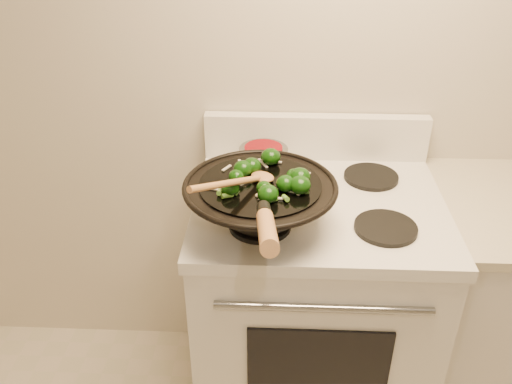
{
  "coord_description": "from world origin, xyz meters",
  "views": [
    {
      "loc": [
        -0.26,
        -0.27,
        1.81
      ],
      "look_at": [
        -0.32,
        1.02,
        1.04
      ],
      "focal_mm": 38.0,
      "sensor_mm": 36.0,
      "label": 1
    }
  ],
  "objects": [
    {
      "name": "stirfry",
      "position": [
        -0.28,
        1.02,
        1.08
      ],
      "size": [
        0.29,
        0.27,
        0.05
      ],
      "color": "#0D3207",
      "rests_on": "wok"
    },
    {
      "name": "saucepan",
      "position": [
        -0.31,
        1.32,
        0.98
      ],
      "size": [
        0.16,
        0.25,
        0.1
      ],
      "color": "gray",
      "rests_on": "stove"
    },
    {
      "name": "wooden_spoon",
      "position": [
        -0.35,
        0.97,
        1.1
      ],
      "size": [
        0.22,
        0.28,
        0.11
      ],
      "color": "#AD7644",
      "rests_on": "wok"
    },
    {
      "name": "stove",
      "position": [
        -0.13,
        1.17,
        0.47
      ],
      "size": [
        0.78,
        0.67,
        1.08
      ],
      "color": "white",
      "rests_on": "ground"
    },
    {
      "name": "wok",
      "position": [
        -0.31,
        1.01,
        1.01
      ],
      "size": [
        0.43,
        0.72,
        0.29
      ],
      "color": "black",
      "rests_on": "stove"
    }
  ]
}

